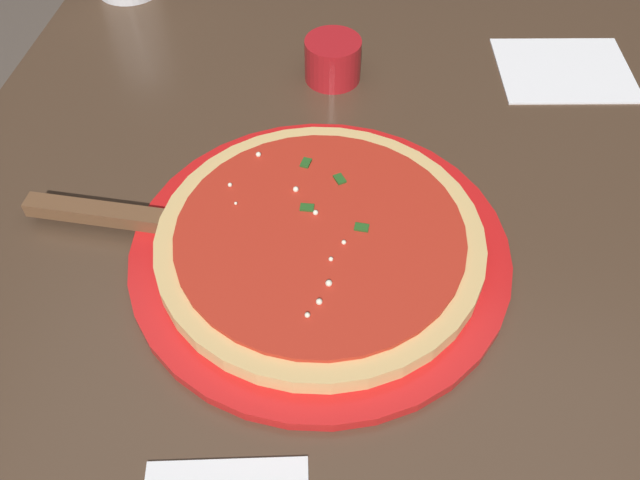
{
  "coord_description": "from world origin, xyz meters",
  "views": [
    {
      "loc": [
        -0.36,
        -0.06,
        1.18
      ],
      "look_at": [
        0.01,
        -0.01,
        0.74
      ],
      "focal_mm": 38.12,
      "sensor_mm": 36.0,
      "label": 1
    }
  ],
  "objects": [
    {
      "name": "restaurant_table",
      "position": [
        0.0,
        0.0,
        0.58
      ],
      "size": [
        0.97,
        0.74,
        0.72
      ],
      "color": "black",
      "rests_on": "ground_plane"
    },
    {
      "name": "serving_plate",
      "position": [
        0.01,
        -0.01,
        0.73
      ],
      "size": [
        0.33,
        0.33,
        0.01
      ],
      "primitive_type": "cylinder",
      "color": "red",
      "rests_on": "restaurant_table"
    },
    {
      "name": "pizza",
      "position": [
        0.01,
        -0.01,
        0.74
      ],
      "size": [
        0.28,
        0.28,
        0.02
      ],
      "color": "#DBB26B",
      "rests_on": "serving_plate"
    },
    {
      "name": "pizza_server",
      "position": [
        0.01,
        0.15,
        0.74
      ],
      "size": [
        0.07,
        0.22,
        0.01
      ],
      "color": "silver",
      "rests_on": "serving_plate"
    },
    {
      "name": "cup_small_sauce",
      "position": [
        0.26,
        0.02,
        0.74
      ],
      "size": [
        0.06,
        0.06,
        0.05
      ],
      "primitive_type": "cylinder",
      "color": "#B2191E",
      "rests_on": "restaurant_table"
    },
    {
      "name": "napkin_folded_right",
      "position": [
        0.31,
        -0.24,
        0.72
      ],
      "size": [
        0.14,
        0.16,
        0.0
      ],
      "primitive_type": "cube",
      "rotation": [
        0.0,
        0.0,
        0.15
      ],
      "color": "white",
      "rests_on": "restaurant_table"
    }
  ]
}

